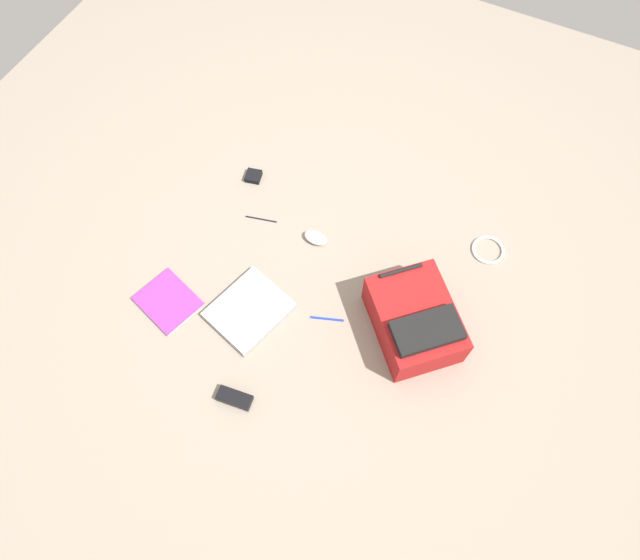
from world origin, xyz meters
TOP-DOWN VIEW (x-y plane):
  - ground_plane at (0.00, 0.00)m, footprint 4.16×4.16m
  - backpack at (0.02, 0.43)m, footprint 0.50×0.50m
  - laptop at (0.25, -0.22)m, footprint 0.38×0.34m
  - book_manual at (0.37, -0.55)m, footprint 0.27×0.30m
  - computer_mouse at (-0.19, -0.12)m, footprint 0.07×0.11m
  - cable_coil at (-0.49, 0.60)m, footprint 0.15×0.15m
  - power_brick at (0.60, -0.08)m, footprint 0.08×0.15m
  - pen_black at (0.13, 0.09)m, footprint 0.06×0.14m
  - pen_blue at (-0.18, -0.40)m, footprint 0.04×0.15m
  - earbud_pouch at (-0.37, -0.55)m, footprint 0.09×0.09m

SIDE VIEW (x-z plane):
  - ground_plane at x=0.00m, z-range 0.00..0.00m
  - pen_blue at x=-0.18m, z-range 0.00..0.01m
  - pen_black at x=0.13m, z-range 0.00..0.01m
  - cable_coil at x=-0.49m, z-range 0.00..0.01m
  - book_manual at x=0.37m, z-range 0.00..0.02m
  - earbud_pouch at x=-0.37m, z-range 0.00..0.03m
  - laptop at x=0.25m, z-range 0.00..0.03m
  - power_brick at x=0.60m, z-range 0.00..0.03m
  - computer_mouse at x=-0.19m, z-range 0.00..0.04m
  - backpack at x=0.02m, z-range -0.01..0.20m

